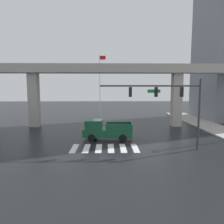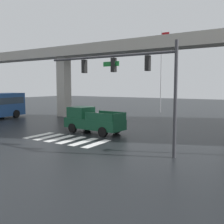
% 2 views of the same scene
% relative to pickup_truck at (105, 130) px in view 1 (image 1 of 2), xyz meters
% --- Properties ---
extents(ground_plane, '(120.00, 120.00, 0.00)m').
position_rel_pickup_truck_xyz_m(ground_plane, '(0.03, 1.86, -0.99)').
color(ground_plane, black).
extents(crosswalk_stripes, '(6.05, 2.80, 0.01)m').
position_rel_pickup_truck_xyz_m(crosswalk_stripes, '(0.03, -3.20, -0.98)').
color(crosswalk_stripes, silver).
rests_on(crosswalk_stripes, ground).
extents(elevated_overpass, '(53.74, 2.24, 8.64)m').
position_rel_pickup_truck_xyz_m(elevated_overpass, '(0.03, 7.65, 6.41)').
color(elevated_overpass, '#ADA89E').
rests_on(elevated_overpass, ground).
extents(sidewalk_east, '(4.00, 36.00, 0.15)m').
position_rel_pickup_truck_xyz_m(sidewalk_east, '(14.53, 3.86, -0.91)').
color(sidewalk_east, '#ADA89E').
rests_on(sidewalk_east, ground).
extents(pickup_truck, '(5.21, 2.34, 2.08)m').
position_rel_pickup_truck_xyz_m(pickup_truck, '(0.00, 0.00, 0.00)').
color(pickup_truck, '#14472D').
rests_on(pickup_truck, ground).
extents(traffic_signal_mast, '(8.69, 0.32, 6.20)m').
position_rel_pickup_truck_xyz_m(traffic_signal_mast, '(5.58, -3.74, 3.56)').
color(traffic_signal_mast, '#38383D').
rests_on(traffic_signal_mast, ground).
extents(flagpole, '(1.16, 0.12, 11.53)m').
position_rel_pickup_truck_xyz_m(flagpole, '(-1.09, 18.54, 5.60)').
color(flagpole, silver).
rests_on(flagpole, ground).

